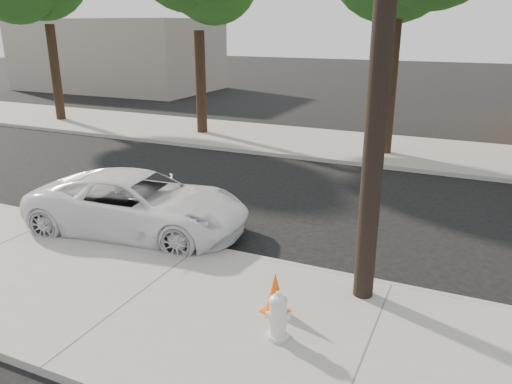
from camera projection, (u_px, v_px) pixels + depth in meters
ground at (245, 219)px, 12.53m from camera, size 120.00×120.00×0.00m
near_sidewalk at (139, 297)px, 8.80m from camera, size 90.00×4.40×0.15m
far_sidewalk at (337, 145)px, 19.84m from camera, size 90.00×5.00×0.15m
curb_near at (202, 248)px, 10.69m from camera, size 90.00×0.12×0.16m
building_far at (118, 55)px, 36.82m from camera, size 14.00×8.00×5.00m
utility_pole at (384, 20)px, 7.29m from camera, size 1.40×0.34×9.00m
police_cruiser at (139, 204)px, 11.50m from camera, size 5.36×3.00×1.42m
fire_hydrant at (278, 317)px, 7.44m from camera, size 0.39×0.35×0.72m
traffic_cone at (275, 293)px, 8.12m from camera, size 0.45×0.45×0.71m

